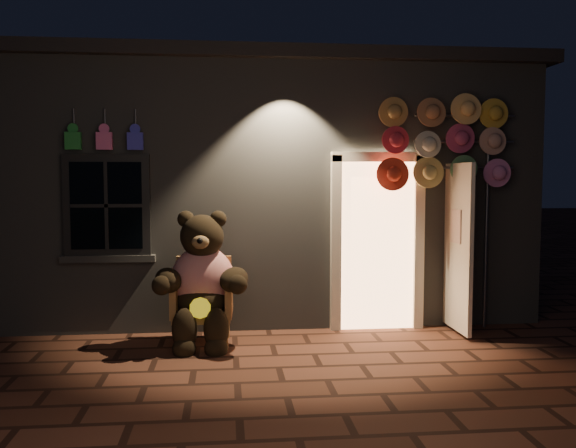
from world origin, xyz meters
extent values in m
plane|color=brown|center=(0.00, 0.00, 0.00)|extent=(60.00, 60.00, 0.00)
cube|color=slate|center=(0.00, 4.00, 1.65)|extent=(7.00, 5.00, 3.30)
cube|color=black|center=(0.00, 4.00, 3.38)|extent=(7.30, 5.30, 0.16)
cube|color=black|center=(-1.90, 1.46, 1.55)|extent=(1.00, 0.10, 1.20)
cube|color=black|center=(-1.90, 1.43, 1.55)|extent=(0.82, 0.06, 1.02)
cube|color=slate|center=(-1.90, 1.46, 0.92)|extent=(1.10, 0.14, 0.08)
cube|color=#F1A86C|center=(1.35, 1.48, 1.05)|extent=(0.92, 0.10, 2.10)
cube|color=beige|center=(0.83, 1.44, 1.05)|extent=(0.12, 0.12, 2.20)
cube|color=beige|center=(1.87, 1.44, 1.05)|extent=(0.12, 0.12, 2.20)
cube|color=beige|center=(1.35, 1.44, 2.13)|extent=(1.16, 0.12, 0.12)
cube|color=beige|center=(2.25, 1.10, 1.05)|extent=(0.05, 0.80, 2.00)
cube|color=#227D2F|center=(-2.25, 1.38, 2.30)|extent=(0.18, 0.07, 0.20)
cylinder|color=#59595E|center=(-2.25, 1.44, 2.55)|extent=(0.02, 0.02, 0.25)
cube|color=#E55E9A|center=(-1.90, 1.38, 2.30)|extent=(0.18, 0.07, 0.20)
cylinder|color=#59595E|center=(-1.90, 1.44, 2.55)|extent=(0.02, 0.02, 0.25)
cube|color=#3534B6|center=(-1.55, 1.38, 2.30)|extent=(0.18, 0.07, 0.20)
cylinder|color=#59595E|center=(-1.55, 1.44, 2.55)|extent=(0.02, 0.02, 0.25)
cube|color=olive|center=(-0.78, 0.94, 0.33)|extent=(0.66, 0.61, 0.09)
cube|color=olive|center=(-0.77, 1.21, 0.65)|extent=(0.63, 0.10, 0.63)
cube|color=olive|center=(-1.08, 0.94, 0.52)|extent=(0.09, 0.54, 0.36)
cube|color=olive|center=(-0.48, 0.91, 0.52)|extent=(0.09, 0.54, 0.36)
cylinder|color=olive|center=(-1.06, 0.70, 0.14)|extent=(0.05, 0.05, 0.29)
cylinder|color=olive|center=(-0.52, 0.68, 0.14)|extent=(0.05, 0.05, 0.29)
cylinder|color=olive|center=(-1.04, 1.21, 0.14)|extent=(0.05, 0.05, 0.29)
cylinder|color=olive|center=(-0.50, 1.19, 0.14)|extent=(0.05, 0.05, 0.29)
ellipsoid|color=red|center=(-0.78, 1.00, 0.73)|extent=(0.74, 0.60, 0.75)
ellipsoid|color=black|center=(-0.78, 0.92, 0.51)|extent=(0.61, 0.53, 0.35)
sphere|color=black|center=(-0.78, 0.95, 1.22)|extent=(0.50, 0.50, 0.49)
sphere|color=black|center=(-0.96, 0.99, 1.41)|extent=(0.19, 0.19, 0.19)
sphere|color=black|center=(-0.60, 0.98, 1.41)|extent=(0.19, 0.19, 0.19)
ellipsoid|color=brown|center=(-0.79, 0.73, 1.18)|extent=(0.20, 0.14, 0.15)
ellipsoid|color=black|center=(-1.14, 0.79, 0.76)|extent=(0.41, 0.55, 0.27)
ellipsoid|color=black|center=(-0.43, 0.76, 0.76)|extent=(0.44, 0.56, 0.27)
ellipsoid|color=black|center=(-0.96, 0.61, 0.25)|extent=(0.27, 0.27, 0.47)
ellipsoid|color=black|center=(-0.62, 0.60, 0.25)|extent=(0.27, 0.27, 0.47)
sphere|color=black|center=(-0.96, 0.55, 0.06)|extent=(0.25, 0.25, 0.25)
sphere|color=black|center=(-0.62, 0.53, 0.06)|extent=(0.25, 0.25, 0.25)
cylinder|color=yellow|center=(-0.79, 0.60, 0.49)|extent=(0.24, 0.10, 0.22)
cylinder|color=#59595E|center=(2.72, 1.38, 1.42)|extent=(0.04, 0.04, 2.84)
cylinder|color=#59595E|center=(2.40, 1.36, 2.63)|extent=(1.26, 0.03, 0.03)
cylinder|color=#59595E|center=(2.40, 1.36, 2.31)|extent=(1.26, 0.03, 0.03)
cylinder|color=#59595E|center=(2.40, 1.36, 2.00)|extent=(1.26, 0.03, 0.03)
cylinder|color=#AF7D41|center=(1.50, 1.30, 2.68)|extent=(0.36, 0.11, 0.36)
cylinder|color=#AE7047|center=(1.92, 1.27, 2.68)|extent=(0.36, 0.11, 0.36)
cylinder|color=#FFC36D|center=(2.34, 1.24, 2.68)|extent=(0.36, 0.11, 0.36)
cylinder|color=gold|center=(2.76, 1.30, 2.68)|extent=(0.36, 0.11, 0.36)
cylinder|color=red|center=(1.50, 1.27, 2.31)|extent=(0.36, 0.11, 0.36)
cylinder|color=beige|center=(1.92, 1.24, 2.31)|extent=(0.36, 0.11, 0.36)
cylinder|color=#BA3F6C|center=(2.34, 1.30, 2.31)|extent=(0.36, 0.11, 0.36)
cylinder|color=tan|center=(2.76, 1.27, 2.31)|extent=(0.36, 0.11, 0.36)
cylinder|color=#F43C25|center=(1.50, 1.24, 1.95)|extent=(0.36, 0.11, 0.36)
cylinder|color=tan|center=(1.92, 1.30, 1.95)|extent=(0.36, 0.11, 0.36)
cylinder|color=#5B965B|center=(2.34, 1.27, 1.95)|extent=(0.36, 0.11, 0.36)
cylinder|color=pink|center=(2.76, 1.24, 1.95)|extent=(0.36, 0.11, 0.36)
camera|label=1|loc=(-0.51, -5.88, 1.87)|focal=38.00mm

